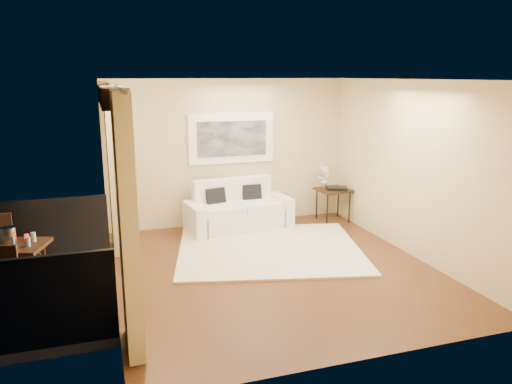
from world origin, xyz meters
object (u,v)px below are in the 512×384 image
side_table (333,192)px  orchid (324,176)px  bistro_table (20,251)px  balcony_chair_near (0,279)px  ice_bucket (9,235)px  sofa (238,212)px

side_table → orchid: (-0.13, 0.14, 0.29)m
bistro_table → balcony_chair_near: 0.55m
balcony_chair_near → ice_bucket: ice_bucket is taller
orchid → balcony_chair_near: orchid is taller
orchid → ice_bucket: (-5.26, -1.97, -0.05)m
bistro_table → sofa: bearing=30.9°
orchid → ice_bucket: bearing=-159.5°
orchid → ice_bucket: size_ratio=2.34×
side_table → balcony_chair_near: balcony_chair_near is taller
side_table → sofa: bearing=177.4°
side_table → balcony_chair_near: size_ratio=0.75×
sofa → ice_bucket: ice_bucket is taller
orchid → balcony_chair_near: size_ratio=0.54×
balcony_chair_near → orchid: bearing=37.4°
orchid → bistro_table: orchid is taller
ice_bucket → orchid: bearing=20.5°
sofa → balcony_chair_near: size_ratio=2.27×
sofa → balcony_chair_near: sofa is taller
sofa → bistro_table: sofa is taller
side_table → balcony_chair_near: (-5.43, -2.44, -0.08)m
side_table → orchid: orchid is taller
side_table → ice_bucket: ice_bucket is taller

